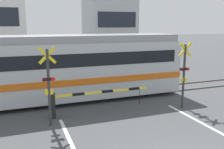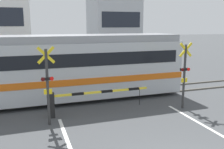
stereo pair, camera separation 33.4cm
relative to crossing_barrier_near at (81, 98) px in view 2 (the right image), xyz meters
The scene contains 8 objects.
rail_track_near 2.60m from the crossing_barrier_near, 48.05° to the left, with size 50.00×0.10×0.08m.
rail_track_far 3.76m from the crossing_barrier_near, 63.13° to the left, with size 50.00×0.10×0.08m.
crossing_barrier_near is the anchor object (origin of this frame).
crossing_barrier_far 6.23m from the crossing_barrier_near, 57.69° to the left, with size 4.59×0.20×1.12m.
crossing_signal_left 1.91m from the crossing_barrier_near, 153.20° to the right, with size 0.68×0.15×3.16m.
crossing_signal_right 4.96m from the crossing_barrier_near, ahead, with size 0.68×0.15×3.16m.
pedestrian 7.90m from the crossing_barrier_near, 70.51° to the left, with size 0.38×0.23×1.77m.
building_right_of_street 19.08m from the crossing_barrier_near, 66.39° to the left, with size 5.14×5.21×8.11m.
Camera 2 is at (-3.84, -4.38, 3.98)m, focal length 40.00 mm.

